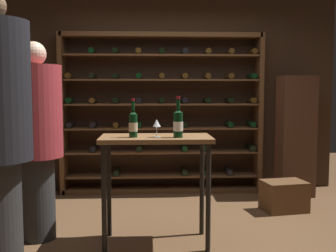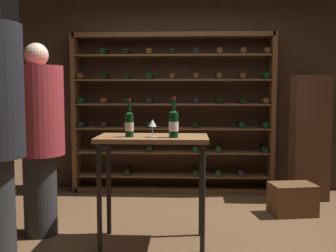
{
  "view_description": "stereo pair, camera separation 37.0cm",
  "coord_description": "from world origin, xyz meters",
  "px_view_note": "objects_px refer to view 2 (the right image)",
  "views": [
    {
      "loc": [
        -0.3,
        -3.71,
        1.4
      ],
      "look_at": [
        -0.12,
        0.15,
        1.05
      ],
      "focal_mm": 42.71,
      "sensor_mm": 36.0,
      "label": 1
    },
    {
      "loc": [
        0.07,
        -3.71,
        1.4
      ],
      "look_at": [
        -0.12,
        0.15,
        1.05
      ],
      "focal_mm": 42.71,
      "sensor_mm": 36.0,
      "label": 2
    }
  ],
  "objects_px": {
    "tasting_table": "(153,153)",
    "wine_glass_stemmed_left": "(152,124)",
    "person_guest_blue_shirt": "(39,132)",
    "wine_bottle_black_capsule": "(174,123)",
    "wine_crate": "(292,199)",
    "display_cabinet": "(309,137)",
    "wine_bottle_gold_foil": "(129,124)",
    "wine_rack": "(174,112)"
  },
  "relations": [
    {
      "from": "person_guest_blue_shirt",
      "to": "wine_glass_stemmed_left",
      "type": "relative_size",
      "value": 11.7
    },
    {
      "from": "wine_rack",
      "to": "person_guest_blue_shirt",
      "type": "height_order",
      "value": "wine_rack"
    },
    {
      "from": "tasting_table",
      "to": "wine_glass_stemmed_left",
      "type": "xyz_separation_m",
      "value": [
        0.01,
        -0.07,
        0.27
      ]
    },
    {
      "from": "wine_bottle_gold_foil",
      "to": "wine_glass_stemmed_left",
      "type": "distance_m",
      "value": 0.21
    },
    {
      "from": "wine_bottle_gold_foil",
      "to": "wine_bottle_black_capsule",
      "type": "xyz_separation_m",
      "value": [
        0.39,
        -0.03,
        0.01
      ]
    },
    {
      "from": "wine_bottle_black_capsule",
      "to": "display_cabinet",
      "type": "bearing_deg",
      "value": 45.55
    },
    {
      "from": "wine_rack",
      "to": "person_guest_blue_shirt",
      "type": "bearing_deg",
      "value": -125.57
    },
    {
      "from": "display_cabinet",
      "to": "wine_crate",
      "type": "bearing_deg",
      "value": -118.35
    },
    {
      "from": "wine_rack",
      "to": "display_cabinet",
      "type": "height_order",
      "value": "wine_rack"
    },
    {
      "from": "wine_bottle_gold_foil",
      "to": "wine_glass_stemmed_left",
      "type": "relative_size",
      "value": 2.17
    },
    {
      "from": "tasting_table",
      "to": "wine_bottle_gold_foil",
      "type": "distance_m",
      "value": 0.34
    },
    {
      "from": "wine_rack",
      "to": "wine_crate",
      "type": "height_order",
      "value": "wine_rack"
    },
    {
      "from": "display_cabinet",
      "to": "tasting_table",
      "type": "bearing_deg",
      "value": -139.2
    },
    {
      "from": "display_cabinet",
      "to": "person_guest_blue_shirt",
      "type": "bearing_deg",
      "value": -153.99
    },
    {
      "from": "wine_bottle_gold_foil",
      "to": "wine_glass_stemmed_left",
      "type": "height_order",
      "value": "wine_bottle_gold_foil"
    },
    {
      "from": "wine_rack",
      "to": "wine_crate",
      "type": "xyz_separation_m",
      "value": [
        1.38,
        -0.96,
        -0.92
      ]
    },
    {
      "from": "wine_bottle_gold_foil",
      "to": "wine_rack",
      "type": "bearing_deg",
      "value": 80.6
    },
    {
      "from": "person_guest_blue_shirt",
      "to": "wine_bottle_gold_foil",
      "type": "bearing_deg",
      "value": 159.15
    },
    {
      "from": "display_cabinet",
      "to": "wine_bottle_gold_foil",
      "type": "height_order",
      "value": "display_cabinet"
    },
    {
      "from": "wine_crate",
      "to": "wine_bottle_black_capsule",
      "type": "relative_size",
      "value": 1.35
    },
    {
      "from": "wine_crate",
      "to": "wine_glass_stemmed_left",
      "type": "distance_m",
      "value": 2.01
    },
    {
      "from": "wine_bottle_gold_foil",
      "to": "display_cabinet",
      "type": "bearing_deg",
      "value": 39.07
    },
    {
      "from": "wine_crate",
      "to": "wine_bottle_gold_foil",
      "type": "bearing_deg",
      "value": -149.96
    },
    {
      "from": "person_guest_blue_shirt",
      "to": "display_cabinet",
      "type": "bearing_deg",
      "value": -160.47
    },
    {
      "from": "person_guest_blue_shirt",
      "to": "wine_bottle_gold_foil",
      "type": "xyz_separation_m",
      "value": [
        0.9,
        -0.23,
        0.1
      ]
    },
    {
      "from": "wine_bottle_gold_foil",
      "to": "wine_glass_stemmed_left",
      "type": "bearing_deg",
      "value": -1.45
    },
    {
      "from": "person_guest_blue_shirt",
      "to": "wine_glass_stemmed_left",
      "type": "height_order",
      "value": "person_guest_blue_shirt"
    },
    {
      "from": "wine_crate",
      "to": "tasting_table",
      "type": "bearing_deg",
      "value": -148.55
    },
    {
      "from": "wine_rack",
      "to": "tasting_table",
      "type": "bearing_deg",
      "value": -93.74
    },
    {
      "from": "wine_crate",
      "to": "wine_bottle_black_capsule",
      "type": "height_order",
      "value": "wine_bottle_black_capsule"
    },
    {
      "from": "tasting_table",
      "to": "person_guest_blue_shirt",
      "type": "distance_m",
      "value": 1.13
    },
    {
      "from": "wine_glass_stemmed_left",
      "to": "wine_bottle_gold_foil",
      "type": "bearing_deg",
      "value": 178.55
    },
    {
      "from": "wine_crate",
      "to": "wine_bottle_black_capsule",
      "type": "distance_m",
      "value": 1.9
    },
    {
      "from": "wine_crate",
      "to": "wine_bottle_gold_foil",
      "type": "height_order",
      "value": "wine_bottle_gold_foil"
    },
    {
      "from": "tasting_table",
      "to": "wine_bottle_gold_foil",
      "type": "xyz_separation_m",
      "value": [
        -0.2,
        -0.07,
        0.27
      ]
    },
    {
      "from": "wine_glass_stemmed_left",
      "to": "display_cabinet",
      "type": "bearing_deg",
      "value": 42.1
    },
    {
      "from": "display_cabinet",
      "to": "wine_bottle_black_capsule",
      "type": "height_order",
      "value": "display_cabinet"
    },
    {
      "from": "tasting_table",
      "to": "wine_bottle_gold_foil",
      "type": "relative_size",
      "value": 2.91
    },
    {
      "from": "wine_crate",
      "to": "wine_glass_stemmed_left",
      "type": "bearing_deg",
      "value": -146.52
    },
    {
      "from": "wine_crate",
      "to": "person_guest_blue_shirt",
      "type": "bearing_deg",
      "value": -163.92
    },
    {
      "from": "person_guest_blue_shirt",
      "to": "wine_bottle_black_capsule",
      "type": "height_order",
      "value": "person_guest_blue_shirt"
    },
    {
      "from": "tasting_table",
      "to": "wine_glass_stemmed_left",
      "type": "relative_size",
      "value": 6.31
    }
  ]
}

